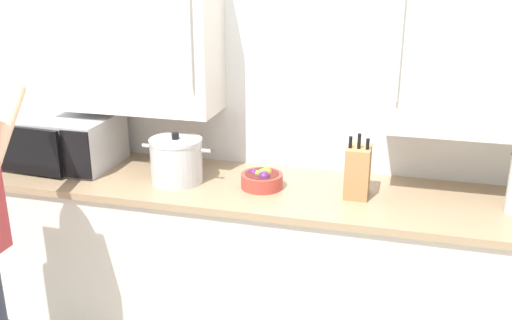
# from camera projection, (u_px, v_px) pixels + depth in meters

# --- Properties ---
(back_wall_tiled) EXTENTS (4.11, 0.44, 2.84)m
(back_wall_tiled) POSITION_uv_depth(u_px,v_px,m) (304.00, 60.00, 2.85)
(back_wall_tiled) COLOR silver
(back_wall_tiled) RESTS_ON ground_plane
(counter_unit) EXTENTS (3.27, 0.64, 0.90)m
(counter_unit) POSITION_uv_depth(u_px,v_px,m) (287.00, 271.00, 2.91)
(counter_unit) COLOR beige
(counter_unit) RESTS_ON ground_plane
(microwave_oven) EXTENTS (0.54, 0.44, 0.27)m
(microwave_oven) POSITION_uv_depth(u_px,v_px,m) (60.00, 140.00, 3.06)
(microwave_oven) COLOR #B7BABF
(microwave_oven) RESTS_ON counter_unit
(knife_block) EXTENTS (0.11, 0.15, 0.31)m
(knife_block) POSITION_uv_depth(u_px,v_px,m) (358.00, 171.00, 2.64)
(knife_block) COLOR #A37547
(knife_block) RESTS_ON counter_unit
(stock_pot) EXTENTS (0.36, 0.26, 0.25)m
(stock_pot) POSITION_uv_depth(u_px,v_px,m) (176.00, 160.00, 2.82)
(stock_pot) COLOR #B7BABF
(stock_pot) RESTS_ON counter_unit
(fruit_bowl) EXTENTS (0.20, 0.20, 0.10)m
(fruit_bowl) POSITION_uv_depth(u_px,v_px,m) (262.00, 179.00, 2.77)
(fruit_bowl) COLOR #AD3D33
(fruit_bowl) RESTS_ON counter_unit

